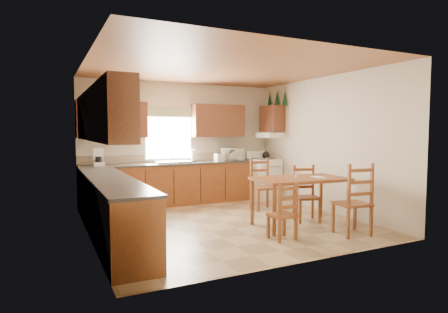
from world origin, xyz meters
name	(u,v)px	position (x,y,z in m)	size (l,w,h in m)	color
floor	(224,222)	(0.00, 0.00, 0.00)	(4.50, 4.50, 0.00)	tan
ceiling	(224,68)	(0.00, 0.00, 2.70)	(4.50, 4.50, 0.00)	#965D36
wall_left	(88,149)	(-2.25, 0.00, 1.35)	(4.50, 4.50, 0.00)	beige
wall_right	(324,144)	(2.25, 0.00, 1.35)	(4.50, 4.50, 0.00)	beige
wall_back	(181,143)	(0.00, 2.25, 1.35)	(4.50, 4.50, 0.00)	beige
wall_front	(305,154)	(0.00, -2.25, 1.35)	(4.50, 4.50, 0.00)	beige
lower_cab_back	(170,185)	(-0.38, 1.95, 0.44)	(3.75, 0.60, 0.88)	brown
lower_cab_left	(112,210)	(-1.95, -0.15, 0.44)	(0.60, 3.60, 0.88)	brown
counter_back	(169,164)	(-0.38, 1.95, 0.90)	(3.75, 0.63, 0.04)	#3B3734
counter_left	(111,179)	(-1.95, -0.15, 0.90)	(0.63, 3.60, 0.04)	#3B3734
backsplash	(165,158)	(-0.38, 2.24, 1.01)	(3.75, 0.01, 0.18)	gray
upper_cab_back_left	(112,119)	(-1.55, 2.08, 1.85)	(1.41, 0.33, 0.75)	brown
upper_cab_back_right	(218,121)	(0.86, 2.08, 1.85)	(1.25, 0.33, 0.75)	brown
upper_cab_left	(100,115)	(-2.08, -0.15, 1.85)	(0.33, 3.60, 0.75)	brown
upper_cab_stove	(272,119)	(2.08, 1.65, 1.90)	(0.33, 0.62, 0.62)	brown
range_hood	(270,135)	(2.03, 1.65, 1.52)	(0.44, 0.62, 0.12)	silver
window_frame	(169,134)	(-0.30, 2.22, 1.55)	(1.13, 0.02, 1.18)	silver
window_pane	(169,134)	(-0.30, 2.21, 1.55)	(1.05, 0.01, 1.10)	white
window_valance	(169,112)	(-0.30, 2.19, 2.05)	(1.19, 0.01, 0.24)	#487136
sink_basin	(173,162)	(-0.30, 1.95, 0.94)	(0.75, 0.45, 0.04)	silver
pine_decal_a	(285,98)	(2.21, 1.33, 2.38)	(0.22, 0.22, 0.36)	#14401C
pine_decal_b	(277,97)	(2.21, 1.65, 2.42)	(0.22, 0.22, 0.36)	#14401C
pine_decal_c	(270,100)	(2.21, 1.97, 2.38)	(0.22, 0.22, 0.36)	#14401C
stove	(264,179)	(1.88, 1.69, 0.47)	(0.63, 0.65, 0.94)	silver
coffeemaker	(99,157)	(-1.85, 1.91, 1.10)	(0.21, 0.25, 0.35)	silver
paper_towel	(193,156)	(0.20, 1.99, 1.06)	(0.12, 0.12, 0.27)	white
toaster	(219,157)	(0.79, 1.87, 1.01)	(0.22, 0.14, 0.18)	silver
microwave	(232,154)	(1.16, 1.95, 1.07)	(0.49, 0.35, 0.30)	silver
dining_table	(300,202)	(1.07, -0.78, 0.41)	(1.55, 0.89, 0.83)	brown
chair_near_left	(282,211)	(0.34, -1.31, 0.43)	(0.36, 0.34, 0.85)	brown
chair_near_right	(352,199)	(1.47, -1.57, 0.56)	(0.47, 0.45, 1.12)	brown
chair_far_left	(263,184)	(1.19, 0.61, 0.52)	(0.44, 0.42, 1.05)	brown
chair_far_right	(307,194)	(1.39, -0.56, 0.50)	(0.42, 0.40, 0.99)	brown
table_paper	(318,177)	(1.39, -0.85, 0.83)	(0.19, 0.25, 0.00)	white
table_card	(297,174)	(1.04, -0.73, 0.88)	(0.08, 0.02, 0.11)	white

